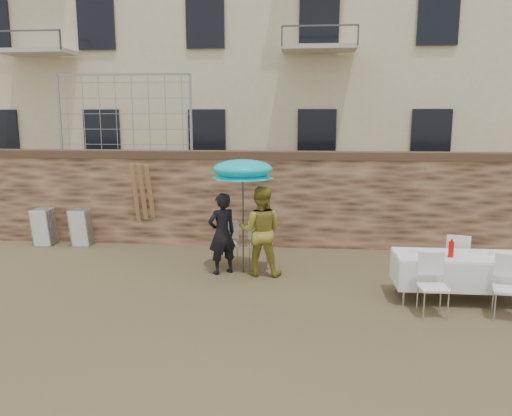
# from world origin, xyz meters

# --- Properties ---
(ground) EXTENTS (80.00, 80.00, 0.00)m
(ground) POSITION_xyz_m (0.00, 0.00, 0.00)
(ground) COLOR brown
(ground) RESTS_ON ground
(stone_wall) EXTENTS (13.00, 0.50, 2.20)m
(stone_wall) POSITION_xyz_m (0.00, 5.00, 1.10)
(stone_wall) COLOR brown
(stone_wall) RESTS_ON ground
(chain_link_fence) EXTENTS (3.20, 0.06, 1.80)m
(chain_link_fence) POSITION_xyz_m (-3.00, 5.00, 3.10)
(chain_link_fence) COLOR gray
(chain_link_fence) RESTS_ON stone_wall
(man_suit) EXTENTS (0.69, 0.65, 1.59)m
(man_suit) POSITION_xyz_m (-0.31, 2.67, 0.80)
(man_suit) COLOR black
(man_suit) RESTS_ON ground
(woman_dress) EXTENTS (0.87, 0.69, 1.73)m
(woman_dress) POSITION_xyz_m (0.44, 2.67, 0.87)
(woman_dress) COLOR gold
(woman_dress) RESTS_ON ground
(umbrella) EXTENTS (1.20, 1.20, 2.10)m
(umbrella) POSITION_xyz_m (0.09, 2.77, 1.98)
(umbrella) COLOR #3F3F44
(umbrella) RESTS_ON ground
(couple_chair_left) EXTENTS (0.63, 0.63, 0.96)m
(couple_chair_left) POSITION_xyz_m (-0.31, 3.22, 0.48)
(couple_chair_left) COLOR white
(couple_chair_left) RESTS_ON ground
(couple_chair_right) EXTENTS (0.55, 0.55, 0.96)m
(couple_chair_right) POSITION_xyz_m (0.39, 3.22, 0.48)
(couple_chair_right) COLOR white
(couple_chair_right) RESTS_ON ground
(banquet_table) EXTENTS (2.10, 0.85, 0.78)m
(banquet_table) POSITION_xyz_m (3.86, 1.62, 0.73)
(banquet_table) COLOR white
(banquet_table) RESTS_ON ground
(soda_bottle) EXTENTS (0.09, 0.09, 0.26)m
(soda_bottle) POSITION_xyz_m (3.66, 1.47, 0.91)
(soda_bottle) COLOR red
(soda_bottle) RESTS_ON banquet_table
(table_chair_front_left) EXTENTS (0.51, 0.51, 0.96)m
(table_chair_front_left) POSITION_xyz_m (3.26, 0.87, 0.48)
(table_chair_front_left) COLOR white
(table_chair_front_left) RESTS_ON ground
(table_chair_front_right) EXTENTS (0.59, 0.59, 0.96)m
(table_chair_front_right) POSITION_xyz_m (4.36, 0.87, 0.48)
(table_chair_front_right) COLOR white
(table_chair_front_right) RESTS_ON ground
(table_chair_back) EXTENTS (0.60, 0.60, 0.96)m
(table_chair_back) POSITION_xyz_m (4.06, 2.42, 0.48)
(table_chair_back) COLOR white
(table_chair_back) RESTS_ON ground
(chair_stack_left) EXTENTS (0.46, 0.55, 0.92)m
(chair_stack_left) POSITION_xyz_m (-4.87, 4.58, 0.46)
(chair_stack_left) COLOR white
(chair_stack_left) RESTS_ON ground
(chair_stack_right) EXTENTS (0.46, 0.47, 0.92)m
(chair_stack_right) POSITION_xyz_m (-3.97, 4.58, 0.46)
(chair_stack_right) COLOR white
(chair_stack_right) RESTS_ON ground
(wood_planks) EXTENTS (0.70, 0.20, 2.00)m
(wood_planks) POSITION_xyz_m (-2.37, 4.65, 1.00)
(wood_planks) COLOR #A37749
(wood_planks) RESTS_ON ground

